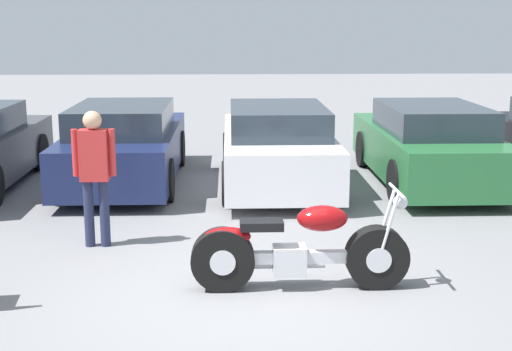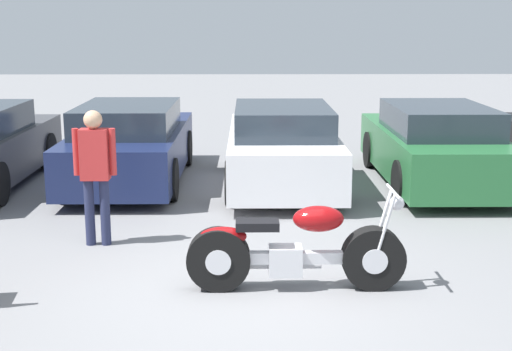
% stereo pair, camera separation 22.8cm
% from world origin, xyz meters
% --- Properties ---
extents(ground_plane, '(60.00, 60.00, 0.00)m').
position_xyz_m(ground_plane, '(0.00, 0.00, 0.00)').
color(ground_plane, slate).
extents(motorcycle, '(2.24, 0.62, 1.05)m').
position_xyz_m(motorcycle, '(0.54, 0.24, 0.41)').
color(motorcycle, black).
rests_on(motorcycle, ground_plane).
extents(parked_car_navy, '(1.82, 4.43, 1.36)m').
position_xyz_m(parked_car_navy, '(-1.92, 5.24, 0.65)').
color(parked_car_navy, '#19234C').
rests_on(parked_car_navy, ground_plane).
extents(parked_car_white, '(1.82, 4.43, 1.36)m').
position_xyz_m(parked_car_white, '(0.63, 4.99, 0.65)').
color(parked_car_white, white).
rests_on(parked_car_white, ground_plane).
extents(parked_car_green, '(1.82, 4.43, 1.36)m').
position_xyz_m(parked_car_green, '(3.19, 5.04, 0.65)').
color(parked_car_green, '#286B38').
rests_on(parked_car_green, ground_plane).
extents(person_standing, '(0.52, 0.22, 1.67)m').
position_xyz_m(person_standing, '(-1.78, 1.75, 0.99)').
color(person_standing, '#232847').
rests_on(person_standing, ground_plane).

